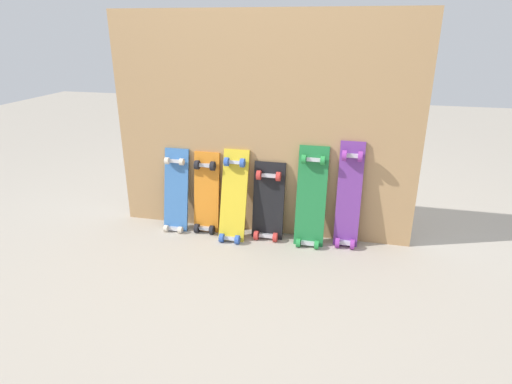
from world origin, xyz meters
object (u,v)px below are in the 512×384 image
object	(u,v)px
skateboard_blue	(176,195)
skateboard_yellow	(233,200)
skateboard_purple	(349,200)
skateboard_black	(268,205)
skateboard_orange	(206,197)
skateboard_green	(311,202)

from	to	relation	value
skateboard_blue	skateboard_yellow	bearing A→B (deg)	-4.66
skateboard_yellow	skateboard_purple	distance (m)	0.79
skateboard_black	skateboard_blue	bearing A→B (deg)	-178.75
skateboard_purple	skateboard_yellow	bearing A→B (deg)	-175.48
skateboard_orange	skateboard_yellow	distance (m)	0.23
skateboard_orange	skateboard_yellow	world-z (taller)	skateboard_yellow
skateboard_yellow	skateboard_green	distance (m)	0.54
skateboard_green	skateboard_black	bearing A→B (deg)	176.57
skateboard_orange	skateboard_black	bearing A→B (deg)	-0.42
skateboard_orange	skateboard_black	xyz separation A→B (m)	(0.46, -0.00, -0.02)
skateboard_purple	skateboard_green	bearing A→B (deg)	-173.45
skateboard_blue	skateboard_orange	size ratio (longest dim) A/B	1.04
skateboard_yellow	skateboard_black	xyz separation A→B (m)	(0.24, 0.05, -0.04)
skateboard_blue	skateboard_black	bearing A→B (deg)	1.25
skateboard_orange	skateboard_purple	size ratio (longest dim) A/B	0.83
skateboard_blue	skateboard_orange	bearing A→B (deg)	4.59
skateboard_orange	skateboard_green	bearing A→B (deg)	-1.61
skateboard_orange	skateboard_purple	distance (m)	1.01
skateboard_black	skateboard_purple	size ratio (longest dim) A/B	0.78
skateboard_green	skateboard_blue	bearing A→B (deg)	179.83
skateboard_orange	skateboard_yellow	xyz separation A→B (m)	(0.22, -0.05, 0.02)
skateboard_yellow	skateboard_green	world-z (taller)	skateboard_green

